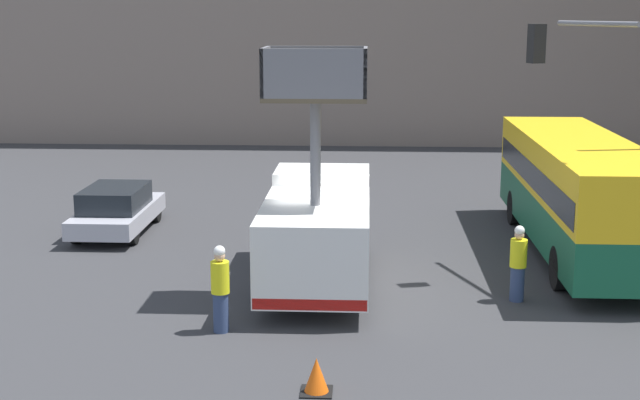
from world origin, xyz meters
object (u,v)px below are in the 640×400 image
Objects in this scene: utility_truck at (318,227)px; traffic_light_pole at (609,101)px; parked_car_curbside at (117,209)px; road_worker_directing at (518,264)px; city_bus at (578,187)px; traffic_cone_near_truck at (316,376)px; road_worker_near_truck at (220,289)px.

utility_truck is 7.70m from traffic_light_pole.
utility_truck is at bearing -37.71° from parked_car_curbside.
road_worker_directing is (-2.40, -2.31, -3.48)m from traffic_light_pole.
road_worker_directing is 12.32m from parked_car_curbside.
traffic_cone_near_truck is at bearing 151.03° from city_bus.
traffic_light_pole is at bearing -170.33° from city_bus.
parked_car_curbside is at bearing 142.29° from utility_truck.
parked_car_curbside is (-13.12, 1.55, -1.11)m from city_bus.
traffic_cone_near_truck is (0.32, -6.21, -1.15)m from utility_truck.
city_bus is at bearing 104.83° from road_worker_directing.
road_worker_near_truck is at bearing 126.37° from traffic_cone_near_truck.
road_worker_near_truck is 9.29m from parked_car_curbside.
road_worker_directing is (-2.26, -4.25, -0.96)m from city_bus.
utility_truck is 7.95m from parked_car_curbside.
utility_truck reaches higher than parked_car_curbside.
traffic_light_pole reaches higher than city_bus.
city_bus reaches higher than road_worker_near_truck.
city_bus is 5.85× the size of road_worker_near_truck.
utility_truck is 7.62m from city_bus.
city_bus is 4.91m from road_worker_directing.
utility_truck is 3.54× the size of road_worker_directing.
road_worker_near_truck is (-8.82, -4.66, -3.44)m from traffic_light_pole.
utility_truck is 9.82× the size of traffic_cone_near_truck.
city_bus is (6.86, 3.29, 0.38)m from utility_truck.
road_worker_directing is at bearing 157.59° from city_bus.
parked_car_curbside is (-6.58, 11.06, 0.43)m from traffic_cone_near_truck.
parked_car_curbside is (-4.44, 8.16, -0.20)m from road_worker_near_truck.
parked_car_curbside is at bearing 88.84° from city_bus.
road_worker_directing is at bearing 124.83° from road_worker_near_truck.
road_worker_near_truck reaches higher than road_worker_directing.
utility_truck reaches higher than city_bus.
road_worker_directing is at bearing -28.13° from parked_car_curbside.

